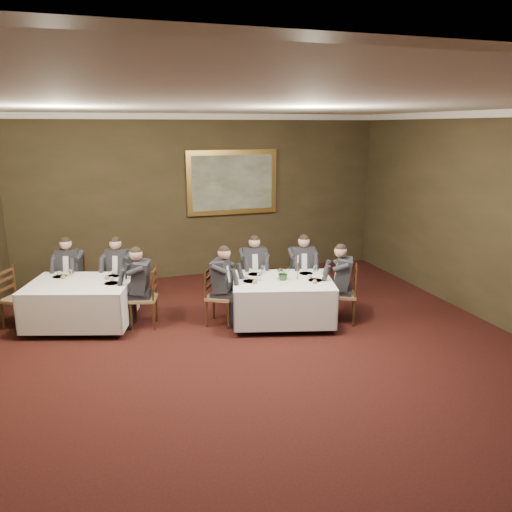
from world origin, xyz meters
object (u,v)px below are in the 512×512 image
diner_main_backleft (254,279)px  chair_sec_backright (121,293)px  table_main (282,298)px  chair_main_endleft (220,308)px  chair_sec_endright (145,310)px  centerpiece (283,272)px  chair_main_backright (301,290)px  chair_sec_endleft (19,310)px  chair_main_endright (344,306)px  chair_main_backleft (253,291)px  diner_main_endleft (220,295)px  table_second (81,301)px  diner_sec_endright (143,297)px  candlestick (298,270)px  diner_main_endright (344,293)px  painting (232,182)px  diner_main_backright (302,279)px  diner_sec_backright (120,282)px  chair_sec_backleft (73,293)px  diner_sec_backleft (71,282)px

diner_main_backleft → chair_sec_backright: size_ratio=1.35×
table_main → chair_main_endleft: size_ratio=1.94×
chair_sec_endright → centerpiece: size_ratio=3.72×
chair_main_backright → chair_sec_endleft: (-4.88, 0.46, 0.00)m
diner_main_backleft → chair_main_endright: (1.23, -1.20, -0.23)m
table_main → chair_sec_backright: chair_sec_backright is taller
chair_main_backleft → chair_main_endright: 1.73m
diner_main_backleft → diner_main_endleft: (-0.79, -0.66, 0.00)m
table_second → chair_main_endright: (4.25, -1.14, -0.17)m
chair_main_endright → diner_sec_endright: (-3.26, 0.84, 0.23)m
chair_main_backleft → diner_main_backleft: bearing=90.0°
centerpiece → candlestick: bearing=-5.7°
chair_main_endleft → diner_main_endright: size_ratio=0.74×
painting → candlestick: bearing=-85.3°
diner_main_endright → chair_main_backleft: bearing=72.8°
diner_main_backright → diner_sec_endright: bearing=10.5°
centerpiece → chair_sec_endright: bearing=165.8°
diner_main_backright → centerpiece: diner_main_backright is taller
chair_sec_backright → painting: size_ratio=0.50×
table_second → chair_main_endright: chair_main_endright is taller
diner_main_backright → chair_main_endleft: size_ratio=1.35×
chair_main_endleft → diner_sec_endright: (-1.22, 0.30, 0.23)m
candlestick → diner_sec_backright: bearing=150.9°
table_second → chair_sec_endright: 1.06m
chair_sec_backleft → chair_main_endleft: bearing=169.0°
diner_main_backright → chair_sec_backleft: bearing=-7.4°
diner_sec_backright → painting: 3.41m
chair_sec_backright → diner_sec_backright: bearing=90.0°
diner_main_endright → diner_sec_backright: bearing=90.6°
table_second → diner_main_endleft: 2.30m
chair_main_endright → chair_sec_endleft: size_ratio=1.00×
diner_main_backleft → chair_main_backright: (0.87, -0.22, -0.23)m
diner_main_backright → chair_main_endright: size_ratio=1.35×
diner_main_backright → diner_main_endleft: same height
table_main → chair_main_endleft: 1.07m
diner_main_backright → diner_sec_backright: bearing=-6.8°
chair_main_endright → diner_main_backright: bearing=48.3°
table_second → diner_sec_endright: 1.04m
chair_main_endleft → diner_sec_backright: diner_sec_backright is taller
diner_sec_backright → painting: (2.56, 1.65, 1.54)m
diner_main_backright → diner_sec_backleft: (-4.06, 1.10, 0.00)m
diner_main_backright → diner_sec_backleft: same height
table_second → chair_main_endleft: bearing=-15.1°
chair_sec_backright → candlestick: (2.82, -1.58, 0.63)m
chair_main_endright → chair_sec_endleft: bearing=102.1°
diner_main_backright → chair_main_endleft: 1.73m
table_main → chair_sec_endleft: (-4.23, 1.17, -0.17)m
chair_main_backleft → chair_main_backright: 0.89m
chair_main_endright → centerpiece: 1.21m
chair_main_endright → chair_sec_endright: (-3.25, 0.84, 0.00)m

